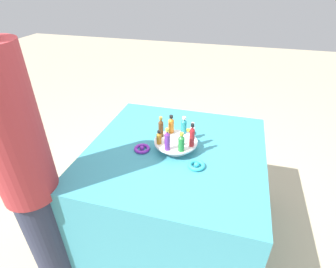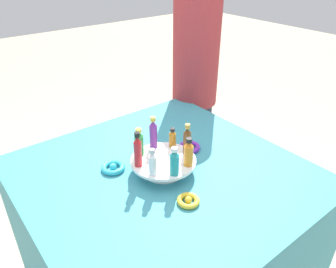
# 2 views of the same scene
# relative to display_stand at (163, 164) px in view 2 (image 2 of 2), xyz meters

# --- Properties ---
(party_table) EXTENTS (1.09, 1.09, 0.72)m
(party_table) POSITION_rel_display_stand_xyz_m (0.00, 0.00, -0.40)
(party_table) COLOR teal
(party_table) RESTS_ON ground_plane
(display_stand) EXTENTS (0.27, 0.27, 0.06)m
(display_stand) POSITION_rel_display_stand_xyz_m (0.00, 0.00, 0.00)
(display_stand) COLOR white
(display_stand) RESTS_ON party_table
(bottle_teal) EXTENTS (0.04, 0.04, 0.12)m
(bottle_teal) POSITION_rel_display_stand_xyz_m (0.10, -0.03, 0.07)
(bottle_teal) COLOR teal
(bottle_teal) RESTS_ON display_stand
(bottle_orange) EXTENTS (0.04, 0.04, 0.12)m
(bottle_orange) POSITION_rel_display_stand_xyz_m (0.09, 0.05, 0.08)
(bottle_orange) COLOR orange
(bottle_orange) RESTS_ON display_stand
(bottle_brown) EXTENTS (0.03, 0.03, 0.14)m
(bottle_brown) POSITION_rel_display_stand_xyz_m (0.03, 0.10, 0.08)
(bottle_brown) COLOR brown
(bottle_brown) RESTS_ON display_stand
(bottle_amber) EXTENTS (0.03, 0.03, 0.09)m
(bottle_amber) POSITION_rel_display_stand_xyz_m (-0.05, 0.09, 0.06)
(bottle_amber) COLOR #AD6B19
(bottle_amber) RESTS_ON display_stand
(bottle_purple) EXTENTS (0.03, 0.03, 0.14)m
(bottle_purple) POSITION_rel_display_stand_xyz_m (-0.10, 0.03, 0.09)
(bottle_purple) COLOR #702D93
(bottle_purple) RESTS_ON display_stand
(bottle_green) EXTENTS (0.04, 0.04, 0.12)m
(bottle_green) POSITION_rel_display_stand_xyz_m (-0.09, -0.05, 0.08)
(bottle_green) COLOR #288438
(bottle_green) RESTS_ON display_stand
(bottle_red) EXTENTS (0.03, 0.03, 0.15)m
(bottle_red) POSITION_rel_display_stand_xyz_m (-0.03, -0.10, 0.09)
(bottle_red) COLOR #B21E23
(bottle_red) RESTS_ON display_stand
(bottle_clear) EXTENTS (0.03, 0.03, 0.11)m
(bottle_clear) POSITION_rel_display_stand_xyz_m (0.05, -0.09, 0.07)
(bottle_clear) COLOR silver
(bottle_clear) RESTS_ON display_stand
(ribbon_bow_gold) EXTENTS (0.08, 0.08, 0.03)m
(ribbon_bow_gold) POSITION_rel_display_stand_xyz_m (0.20, -0.04, -0.03)
(ribbon_bow_gold) COLOR gold
(ribbon_bow_gold) RESTS_ON party_table
(ribbon_bow_purple) EXTENTS (0.10, 0.10, 0.03)m
(ribbon_bow_purple) POSITION_rel_display_stand_xyz_m (-0.06, 0.20, -0.03)
(ribbon_bow_purple) COLOR purple
(ribbon_bow_purple) RESTS_ON party_table
(ribbon_bow_teal) EXTENTS (0.10, 0.10, 0.03)m
(ribbon_bow_teal) POSITION_rel_display_stand_xyz_m (-0.14, -0.16, -0.03)
(ribbon_bow_teal) COLOR #2DB7CC
(ribbon_bow_teal) RESTS_ON party_table
(person_figure) EXTENTS (0.27, 0.27, 1.61)m
(person_figure) POSITION_rel_display_stand_xyz_m (-0.52, 0.64, 0.05)
(person_figure) COLOR #282D42
(person_figure) RESTS_ON ground_plane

